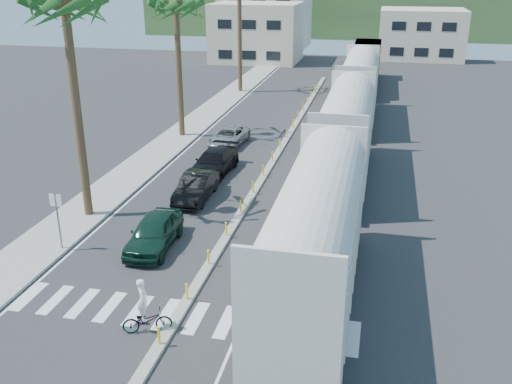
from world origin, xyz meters
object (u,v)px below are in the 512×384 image
car_second (196,187)px  car_lead (154,232)px  street_sign (57,213)px  cyclist (146,316)px

car_second → car_lead: bearing=-91.2°
street_sign → car_lead: bearing=17.1°
street_sign → car_second: street_sign is taller
car_second → cyclist: 13.01m
car_lead → car_second: 6.32m
street_sign → car_lead: (4.20, 1.29, -1.17)m
car_lead → street_sign: bearing=-165.9°
car_lead → cyclist: bearing=-73.4°
car_lead → cyclist: 6.90m
cyclist → car_second: bearing=-11.7°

